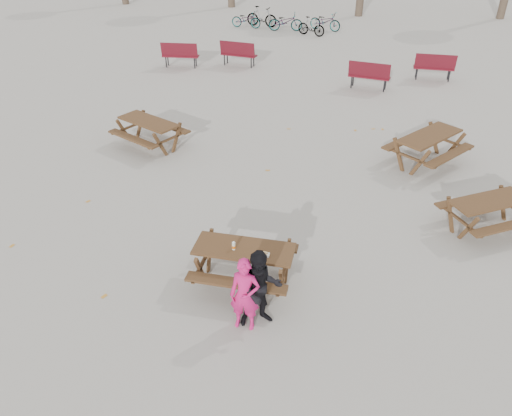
% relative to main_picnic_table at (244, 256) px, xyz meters
% --- Properties ---
extents(ground, '(80.00, 80.00, 0.00)m').
position_rel_main_picnic_table_xyz_m(ground, '(0.00, 0.00, -0.59)').
color(ground, gray).
rests_on(ground, ground).
extents(main_picnic_table, '(1.80, 1.45, 0.78)m').
position_rel_main_picnic_table_xyz_m(main_picnic_table, '(0.00, 0.00, 0.00)').
color(main_picnic_table, '#3B2415').
rests_on(main_picnic_table, ground).
extents(food_tray, '(0.18, 0.11, 0.03)m').
position_rel_main_picnic_table_xyz_m(food_tray, '(0.40, -0.14, 0.21)').
color(food_tray, white).
rests_on(food_tray, main_picnic_table).
extents(bread_roll, '(0.14, 0.06, 0.05)m').
position_rel_main_picnic_table_xyz_m(bread_roll, '(0.40, -0.14, 0.25)').
color(bread_roll, tan).
rests_on(bread_roll, food_tray).
extents(soda_bottle, '(0.07, 0.07, 0.17)m').
position_rel_main_picnic_table_xyz_m(soda_bottle, '(-0.17, -0.09, 0.26)').
color(soda_bottle, silver).
rests_on(soda_bottle, main_picnic_table).
extents(child, '(0.50, 0.33, 1.36)m').
position_rel_main_picnic_table_xyz_m(child, '(0.28, -1.10, 0.09)').
color(child, '#D01A68').
rests_on(child, ground).
extents(adult, '(0.87, 0.80, 1.45)m').
position_rel_main_picnic_table_xyz_m(adult, '(0.51, -0.96, 0.14)').
color(adult, black).
rests_on(adult, ground).
extents(picnic_table_east, '(2.15, 2.05, 0.72)m').
position_rel_main_picnic_table_xyz_m(picnic_table_east, '(4.63, 2.78, -0.22)').
color(picnic_table_east, '#3B2415').
rests_on(picnic_table_east, ground).
extents(picnic_table_north, '(2.28, 2.11, 0.79)m').
position_rel_main_picnic_table_xyz_m(picnic_table_north, '(-3.99, 5.12, -0.19)').
color(picnic_table_north, '#3B2415').
rests_on(picnic_table_north, ground).
extents(picnic_table_far, '(2.41, 2.49, 0.83)m').
position_rel_main_picnic_table_xyz_m(picnic_table_far, '(3.60, 5.71, -0.17)').
color(picnic_table_far, '#3B2415').
rests_on(picnic_table_far, ground).
extents(park_bench_row, '(11.65, 2.50, 1.03)m').
position_rel_main_picnic_table_xyz_m(park_bench_row, '(-0.74, 12.64, -0.07)').
color(park_bench_row, maroon).
rests_on(park_bench_row, ground).
extents(bicycle_row, '(5.93, 2.36, 1.03)m').
position_rel_main_picnic_table_xyz_m(bicycle_row, '(-2.62, 20.10, -0.12)').
color(bicycle_row, black).
rests_on(bicycle_row, ground).
extents(fallen_leaves, '(11.00, 11.00, 0.01)m').
position_rel_main_picnic_table_xyz_m(fallen_leaves, '(0.50, 2.50, -0.58)').
color(fallen_leaves, '#C88630').
rests_on(fallen_leaves, ground).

